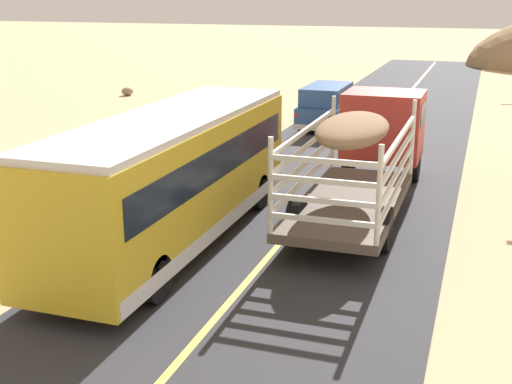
# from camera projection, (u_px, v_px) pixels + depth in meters

# --- Properties ---
(livestock_truck) EXTENTS (2.53, 9.70, 3.02)m
(livestock_truck) POSITION_uv_depth(u_px,v_px,m) (372.00, 139.00, 20.33)
(livestock_truck) COLOR #B2332D
(livestock_truck) RESTS_ON road_surface
(bus) EXTENTS (2.54, 10.00, 3.21)m
(bus) POSITION_uv_depth(u_px,v_px,m) (173.00, 175.00, 16.49)
(bus) COLOR gold
(bus) RESTS_ON road_surface
(car_far) EXTENTS (1.90, 4.62, 1.93)m
(car_far) POSITION_uv_depth(u_px,v_px,m) (327.00, 104.00, 31.13)
(car_far) COLOR #264C8C
(car_far) RESTS_ON road_surface
(boulder_near_shoulder) EXTENTS (0.69, 0.76, 0.49)m
(boulder_near_shoulder) POSITION_uv_depth(u_px,v_px,m) (127.00, 91.00, 40.94)
(boulder_near_shoulder) COLOR #84705B
(boulder_near_shoulder) RESTS_ON ground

